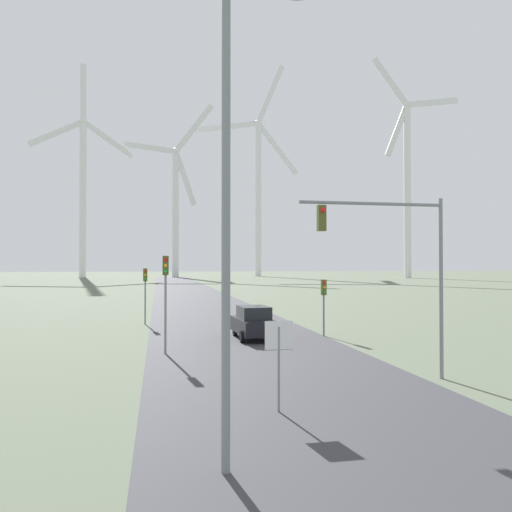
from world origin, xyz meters
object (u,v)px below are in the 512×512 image
(traffic_light_post_mid_left, at_px, (145,283))
(wind_turbine_center, at_px, (176,198))
(traffic_light_mast_overhead, at_px, (394,248))
(traffic_light_post_near_right, at_px, (324,295))
(wind_turbine_left, at_px, (83,183))
(car_approaching, at_px, (253,323))
(wind_turbine_far_right, at_px, (407,174))
(streetlamp, at_px, (226,161))
(traffic_light_post_near_left, at_px, (166,282))
(stop_sign_near, at_px, (279,348))
(wind_turbine_right, at_px, (258,182))

(traffic_light_post_mid_left, relative_size, wind_turbine_center, 0.07)
(traffic_light_mast_overhead, relative_size, wind_turbine_center, 0.12)
(traffic_light_post_near_right, height_order, wind_turbine_left, wind_turbine_left)
(traffic_light_mast_overhead, distance_m, car_approaching, 11.85)
(traffic_light_post_near_right, xyz_separation_m, wind_turbine_center, (-3.78, 138.11, 23.54))
(car_approaching, bearing_deg, wind_turbine_far_right, 58.41)
(wind_turbine_far_right, bearing_deg, streetlamp, -119.41)
(traffic_light_post_near_right, height_order, traffic_light_post_mid_left, traffic_light_post_mid_left)
(traffic_light_post_near_left, relative_size, car_approaching, 1.09)
(traffic_light_post_mid_left, xyz_separation_m, wind_turbine_far_right, (77.01, 107.21, 29.41))
(car_approaching, distance_m, wind_turbine_center, 140.66)
(car_approaching, bearing_deg, streetlamp, -102.61)
(traffic_light_mast_overhead, bearing_deg, traffic_light_post_near_right, 84.07)
(traffic_light_post_mid_left, bearing_deg, car_approaching, -53.17)
(stop_sign_near, relative_size, traffic_light_post_near_right, 0.78)
(stop_sign_near, distance_m, wind_turbine_center, 153.96)
(traffic_light_post_near_left, bearing_deg, traffic_light_post_near_right, 24.00)
(stop_sign_near, height_order, traffic_light_mast_overhead, traffic_light_mast_overhead)
(car_approaching, bearing_deg, wind_turbine_right, 78.50)
(traffic_light_post_near_left, relative_size, traffic_light_post_mid_left, 1.17)
(traffic_light_post_near_left, height_order, wind_turbine_center, wind_turbine_center)
(streetlamp, xyz_separation_m, wind_turbine_far_right, (74.81, 132.74, 26.04))
(stop_sign_near, height_order, traffic_light_post_near_right, traffic_light_post_near_right)
(streetlamp, relative_size, wind_turbine_left, 0.14)
(traffic_light_post_mid_left, distance_m, wind_turbine_far_right, 135.24)
(wind_turbine_center, bearing_deg, car_approaching, -90.18)
(wind_turbine_left, bearing_deg, car_approaching, -78.32)
(streetlamp, relative_size, traffic_light_mast_overhead, 1.50)
(traffic_light_mast_overhead, relative_size, wind_turbine_right, 0.09)
(traffic_light_post_near_right, xyz_separation_m, car_approaching, (-4.22, -0.30, -1.49))
(traffic_light_mast_overhead, relative_size, wind_turbine_far_right, 0.10)
(stop_sign_near, bearing_deg, traffic_light_post_near_left, 106.89)
(traffic_light_post_near_right, bearing_deg, traffic_light_post_near_left, -156.00)
(stop_sign_near, height_order, traffic_light_post_near_left, traffic_light_post_near_left)
(traffic_light_mast_overhead, height_order, wind_turbine_far_right, wind_turbine_far_right)
(streetlamp, height_order, traffic_light_post_mid_left, streetlamp)
(traffic_light_post_near_right, bearing_deg, wind_turbine_center, 91.57)
(streetlamp, relative_size, traffic_light_post_near_right, 3.01)
(stop_sign_near, bearing_deg, traffic_light_post_near_right, 66.35)
(streetlamp, relative_size, traffic_light_post_near_left, 2.17)
(wind_turbine_center, distance_m, wind_turbine_far_right, 74.44)
(car_approaching, bearing_deg, wind_turbine_left, 101.68)
(streetlamp, distance_m, stop_sign_near, 6.16)
(streetlamp, distance_m, traffic_light_mast_overhead, 9.70)
(stop_sign_near, xyz_separation_m, wind_turbine_center, (2.32, 152.04, 24.15))
(stop_sign_near, height_order, wind_turbine_left, wind_turbine_left)
(traffic_light_post_near_left, height_order, wind_turbine_left, wind_turbine_left)
(traffic_light_post_near_right, bearing_deg, traffic_light_mast_overhead, -95.93)
(streetlamp, xyz_separation_m, traffic_light_post_mid_left, (-2.20, 25.52, -3.37))
(traffic_light_post_near_left, distance_m, traffic_light_mast_overhead, 10.71)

